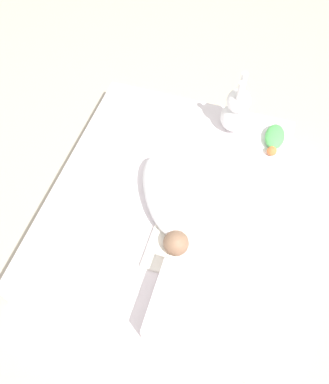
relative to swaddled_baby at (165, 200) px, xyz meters
The scene contains 7 objects.
ground_plane 0.23m from the swaddled_baby, 169.18° to the right, with size 12.00×12.00×0.00m, color #B2A893.
bed_mattress 0.16m from the swaddled_baby, 169.18° to the right, with size 1.32×1.08×0.17m.
burp_cloth 0.22m from the swaddled_baby, 17.93° to the left, with size 0.23×0.15×0.02m.
swaddled_baby is the anchor object (origin of this frame).
pillow 0.50m from the swaddled_baby, 28.45° to the left, with size 0.30×0.30×0.11m.
bunny_plush 0.62m from the swaddled_baby, 160.61° to the left, with size 0.15×0.15×0.34m.
turtle_plush 0.70m from the swaddled_baby, 141.96° to the left, with size 0.21×0.10×0.06m.
Camera 1 is at (0.91, 0.28, 1.69)m, focal length 35.00 mm.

